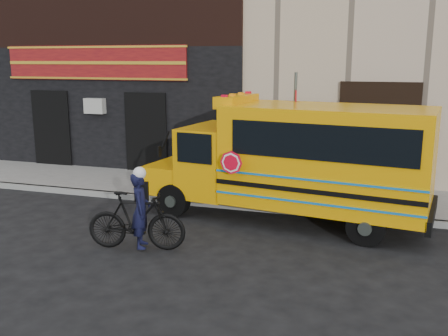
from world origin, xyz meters
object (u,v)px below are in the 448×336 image
sign_pole (294,135)px  cyclist (141,212)px  bicycle (136,221)px  school_bus (299,158)px

sign_pole → cyclist: (-2.41, -3.76, -1.12)m
bicycle → cyclist: size_ratio=1.29×
bicycle → cyclist: cyclist is taller
school_bus → sign_pole: sign_pole is taller
bicycle → school_bus: bearing=-55.8°
bicycle → sign_pole: bearing=-44.3°
sign_pole → cyclist: sign_pole is taller
cyclist → school_bus: bearing=-63.6°
sign_pole → cyclist: bearing=-122.7°
school_bus → sign_pole: (-0.28, 1.00, 0.38)m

